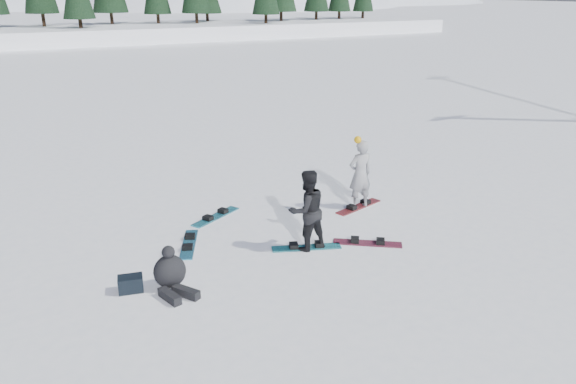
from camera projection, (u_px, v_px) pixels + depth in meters
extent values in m
plane|color=white|center=(377.00, 239.00, 12.64)|extent=(420.00, 420.00, 0.00)
cube|color=white|center=(66.00, 52.00, 58.84)|extent=(90.00, 14.00, 5.00)
ellipsoid|color=white|center=(78.00, 49.00, 193.07)|extent=(182.00, 140.00, 53.20)
ellipsoid|color=white|center=(325.00, 40.00, 219.27)|extent=(156.00, 120.00, 50.40)
ellipsoid|color=white|center=(242.00, 51.00, 167.93)|extent=(117.00, 90.00, 45.00)
imported|color=#949599|center=(360.00, 174.00, 14.15)|extent=(0.66, 0.44, 1.79)
sphere|color=#DE9D0B|center=(358.00, 140.00, 13.63)|extent=(0.18, 0.18, 0.18)
imported|color=black|center=(307.00, 210.00, 11.88)|extent=(0.89, 0.71, 1.78)
ellipsoid|color=black|center=(170.00, 271.00, 10.48)|extent=(0.77, 0.72, 0.64)
sphere|color=black|center=(168.00, 252.00, 10.35)|extent=(0.24, 0.24, 0.24)
cube|color=black|center=(186.00, 292.00, 10.26)|extent=(0.43, 0.56, 0.16)
cube|color=black|center=(170.00, 296.00, 10.12)|extent=(0.31, 0.58, 0.16)
cube|color=black|center=(131.00, 284.00, 10.41)|extent=(0.50, 0.38, 0.30)
cube|color=maroon|center=(359.00, 207.00, 14.45)|extent=(1.52, 0.71, 0.03)
cube|color=teal|center=(306.00, 247.00, 12.18)|extent=(1.51, 0.77, 0.03)
cube|color=teal|center=(216.00, 217.00, 13.82)|extent=(1.45, 0.97, 0.03)
cube|color=maroon|center=(367.00, 243.00, 12.38)|extent=(1.39, 1.09, 0.03)
cube|color=#186487|center=(189.00, 244.00, 12.34)|extent=(0.85, 1.49, 0.03)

